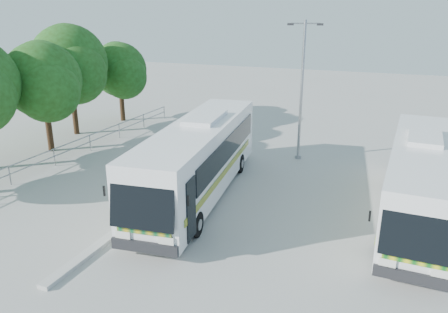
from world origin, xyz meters
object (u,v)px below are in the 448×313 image
at_px(tree_far_d, 70,63).
at_px(coach_adjacent, 420,179).
at_px(tree_far_e, 120,70).
at_px(coach_main, 199,157).
at_px(lamppost, 302,85).
at_px(tree_far_c, 44,80).

bearing_deg(tree_far_d, coach_adjacent, -13.59).
distance_m(tree_far_e, coach_main, 16.06).
relative_size(tree_far_d, tree_far_e, 1.24).
relative_size(coach_adjacent, lamppost, 1.47).
bearing_deg(lamppost, tree_far_d, 172.55).
distance_m(tree_far_d, tree_far_e, 4.65).
height_order(tree_far_c, lamppost, lamppost).
xyz_separation_m(coach_main, lamppost, (3.00, 6.89, 2.40)).
height_order(tree_far_d, coach_adjacent, tree_far_d).
distance_m(tree_far_c, tree_far_e, 8.22).
bearing_deg(tree_far_c, coach_main, -13.51).
xyz_separation_m(coach_main, coach_adjacent, (9.17, 1.18, -0.12)).
xyz_separation_m(tree_far_c, lamppost, (14.12, 4.22, -0.04)).
bearing_deg(tree_far_c, lamppost, 16.62).
relative_size(tree_far_c, tree_far_d, 0.88).
height_order(tree_far_e, lamppost, lamppost).
bearing_deg(tree_far_c, tree_far_d, 107.83).
distance_m(coach_main, coach_adjacent, 9.24).
distance_m(tree_far_c, lamppost, 14.74).
distance_m(tree_far_e, coach_adjacent, 23.05).
xyz_separation_m(tree_far_d, coach_main, (12.31, -6.37, -3.00)).
xyz_separation_m(tree_far_d, tree_far_e, (0.68, 4.50, -0.93)).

